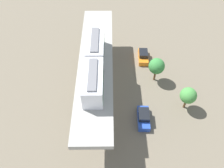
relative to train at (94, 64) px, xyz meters
The scene contains 7 objects.
ground_plane 8.92m from the train, 90.00° to the left, with size 120.00×120.00×0.00m, color #706654.
viaduct 3.94m from the train, 90.00° to the left, with size 5.20×28.00×7.10m.
train is the anchor object (origin of this frame).
parked_car_orange 15.62m from the train, 49.60° to the left, with size 1.95×4.26×1.76m.
parked_car_blue 11.51m from the train, 27.91° to the right, with size 1.94×4.26×1.76m.
tree_near_viaduct 15.50m from the train, ahead, with size 2.62×2.62×4.41m.
tree_mid_lot 12.43m from the train, 24.68° to the left, with size 2.80×2.80×4.84m.
Camera 1 is at (2.28, -25.53, 31.27)m, focal length 36.72 mm.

